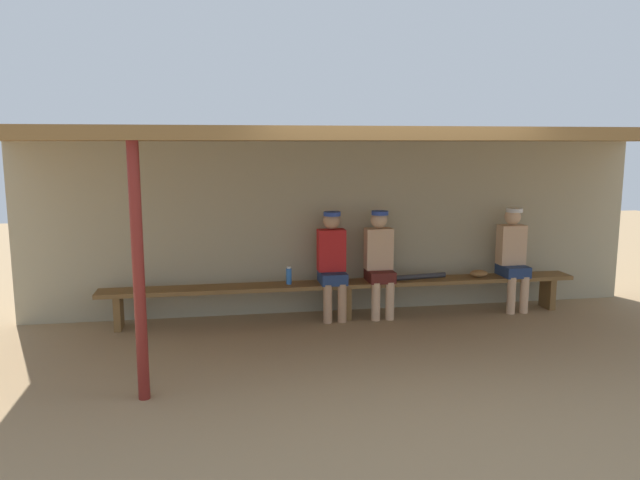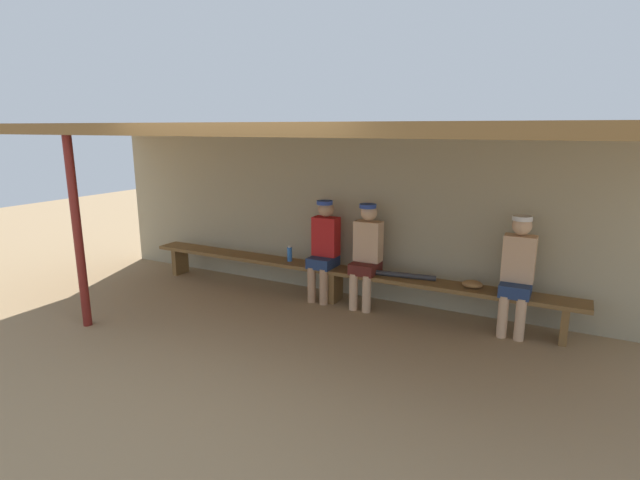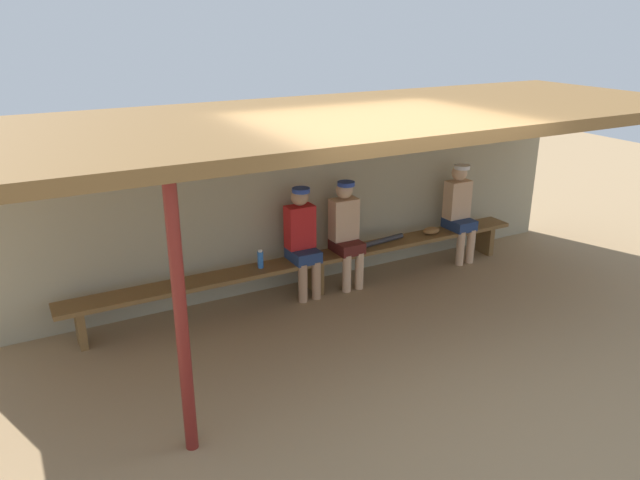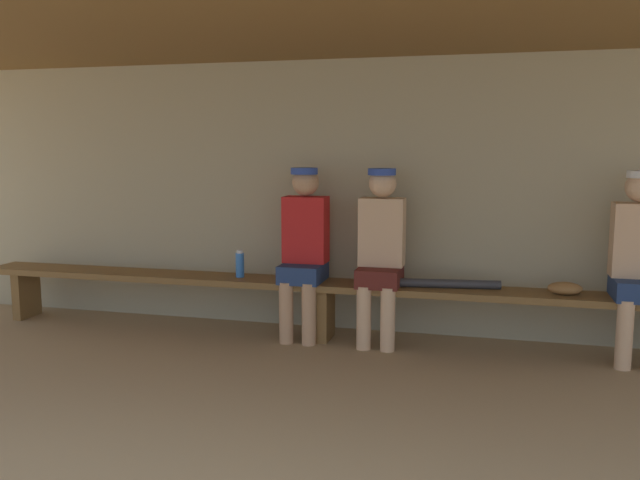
{
  "view_description": "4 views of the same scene",
  "coord_description": "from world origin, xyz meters",
  "px_view_note": "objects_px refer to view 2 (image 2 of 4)",
  "views": [
    {
      "loc": [
        -1.58,
        -5.66,
        2.18
      ],
      "look_at": [
        -0.41,
        1.13,
        1.07
      ],
      "focal_mm": 33.94,
      "sensor_mm": 36.0,
      "label": 1
    },
    {
      "loc": [
        2.71,
        -4.06,
        2.28
      ],
      "look_at": [
        -0.02,
        1.13,
        0.93
      ],
      "focal_mm": 27.49,
      "sensor_mm": 36.0,
      "label": 2
    },
    {
      "loc": [
        -3.23,
        -4.53,
        3.23
      ],
      "look_at": [
        -0.08,
        1.28,
        0.78
      ],
      "focal_mm": 34.26,
      "sensor_mm": 36.0,
      "label": 3
    },
    {
      "loc": [
        1.24,
        -3.38,
        1.5
      ],
      "look_at": [
        0.08,
        1.07,
        0.86
      ],
      "focal_mm": 37.29,
      "sensor_mm": 36.0,
      "label": 4
    }
  ],
  "objects_px": {
    "baseball_glove_dark_brown": "(473,284)",
    "support_post": "(78,234)",
    "player_in_white": "(324,246)",
    "baseball_bat": "(400,275)",
    "bench": "(336,273)",
    "player_shirtless_tan": "(366,251)",
    "player_rightmost": "(517,269)",
    "water_bottle_blue": "(290,254)"
  },
  "relations": [
    {
      "from": "player_in_white",
      "to": "bench",
      "type": "bearing_deg",
      "value": -1.14
    },
    {
      "from": "player_shirtless_tan",
      "to": "baseball_glove_dark_brown",
      "type": "distance_m",
      "value": 1.35
    },
    {
      "from": "baseball_bat",
      "to": "baseball_glove_dark_brown",
      "type": "bearing_deg",
      "value": -7.6
    },
    {
      "from": "player_in_white",
      "to": "baseball_bat",
      "type": "bearing_deg",
      "value": -0.19
    },
    {
      "from": "player_in_white",
      "to": "player_rightmost",
      "type": "xyz_separation_m",
      "value": [
        2.41,
        0.0,
        0.0
      ]
    },
    {
      "from": "player_in_white",
      "to": "baseball_glove_dark_brown",
      "type": "xyz_separation_m",
      "value": [
        1.94,
        -0.01,
        -0.24
      ]
    },
    {
      "from": "support_post",
      "to": "water_bottle_blue",
      "type": "xyz_separation_m",
      "value": [
        1.51,
        2.11,
        -0.54
      ]
    },
    {
      "from": "bench",
      "to": "player_shirtless_tan",
      "type": "height_order",
      "value": "player_shirtless_tan"
    },
    {
      "from": "baseball_glove_dark_brown",
      "to": "support_post",
      "type": "bearing_deg",
      "value": 27.0
    },
    {
      "from": "support_post",
      "to": "baseball_glove_dark_brown",
      "type": "relative_size",
      "value": 9.17
    },
    {
      "from": "player_shirtless_tan",
      "to": "water_bottle_blue",
      "type": "distance_m",
      "value": 1.16
    },
    {
      "from": "support_post",
      "to": "baseball_bat",
      "type": "xyz_separation_m",
      "value": [
        3.11,
        2.1,
        -0.61
      ]
    },
    {
      "from": "player_in_white",
      "to": "water_bottle_blue",
      "type": "relative_size",
      "value": 6.1
    },
    {
      "from": "support_post",
      "to": "baseball_glove_dark_brown",
      "type": "bearing_deg",
      "value": 27.71
    },
    {
      "from": "bench",
      "to": "player_in_white",
      "type": "height_order",
      "value": "player_in_white"
    },
    {
      "from": "player_rightmost",
      "to": "player_shirtless_tan",
      "type": "xyz_separation_m",
      "value": [
        -1.8,
        0.0,
        0.0
      ]
    },
    {
      "from": "player_in_white",
      "to": "baseball_bat",
      "type": "height_order",
      "value": "player_in_white"
    },
    {
      "from": "player_rightmost",
      "to": "baseball_bat",
      "type": "relative_size",
      "value": 1.51
    },
    {
      "from": "player_in_white",
      "to": "baseball_glove_dark_brown",
      "type": "bearing_deg",
      "value": -0.18
    },
    {
      "from": "player_in_white",
      "to": "player_shirtless_tan",
      "type": "xyz_separation_m",
      "value": [
        0.61,
        0.0,
        0.0
      ]
    },
    {
      "from": "player_shirtless_tan",
      "to": "support_post",
      "type": "bearing_deg",
      "value": -141.67
    },
    {
      "from": "player_rightmost",
      "to": "player_in_white",
      "type": "bearing_deg",
      "value": 180.0
    },
    {
      "from": "support_post",
      "to": "bench",
      "type": "distance_m",
      "value": 3.15
    },
    {
      "from": "support_post",
      "to": "player_rightmost",
      "type": "relative_size",
      "value": 1.64
    },
    {
      "from": "bench",
      "to": "player_rightmost",
      "type": "height_order",
      "value": "player_rightmost"
    },
    {
      "from": "player_in_white",
      "to": "water_bottle_blue",
      "type": "xyz_separation_m",
      "value": [
        -0.54,
        0.01,
        -0.18
      ]
    },
    {
      "from": "support_post",
      "to": "player_in_white",
      "type": "distance_m",
      "value": 2.96
    },
    {
      "from": "player_rightmost",
      "to": "water_bottle_blue",
      "type": "xyz_separation_m",
      "value": [
        -2.95,
        0.01,
        -0.18
      ]
    },
    {
      "from": "player_rightmost",
      "to": "player_shirtless_tan",
      "type": "height_order",
      "value": "same"
    },
    {
      "from": "player_rightmost",
      "to": "baseball_glove_dark_brown",
      "type": "relative_size",
      "value": 5.6
    },
    {
      "from": "bench",
      "to": "baseball_glove_dark_brown",
      "type": "relative_size",
      "value": 25.0
    },
    {
      "from": "player_shirtless_tan",
      "to": "water_bottle_blue",
      "type": "xyz_separation_m",
      "value": [
        -1.15,
        0.01,
        -0.18
      ]
    },
    {
      "from": "bench",
      "to": "water_bottle_blue",
      "type": "bearing_deg",
      "value": 179.03
    },
    {
      "from": "water_bottle_blue",
      "to": "baseball_glove_dark_brown",
      "type": "bearing_deg",
      "value": -0.34
    },
    {
      "from": "player_in_white",
      "to": "baseball_glove_dark_brown",
      "type": "distance_m",
      "value": 1.95
    },
    {
      "from": "support_post",
      "to": "baseball_bat",
      "type": "distance_m",
      "value": 3.8
    },
    {
      "from": "player_rightmost",
      "to": "bench",
      "type": "bearing_deg",
      "value": -179.91
    },
    {
      "from": "bench",
      "to": "water_bottle_blue",
      "type": "height_order",
      "value": "water_bottle_blue"
    },
    {
      "from": "water_bottle_blue",
      "to": "baseball_glove_dark_brown",
      "type": "height_order",
      "value": "water_bottle_blue"
    },
    {
      "from": "player_rightmost",
      "to": "baseball_glove_dark_brown",
      "type": "xyz_separation_m",
      "value": [
        -0.47,
        -0.01,
        -0.24
      ]
    },
    {
      "from": "bench",
      "to": "player_shirtless_tan",
      "type": "distance_m",
      "value": 0.56
    },
    {
      "from": "support_post",
      "to": "baseball_bat",
      "type": "height_order",
      "value": "support_post"
    }
  ]
}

